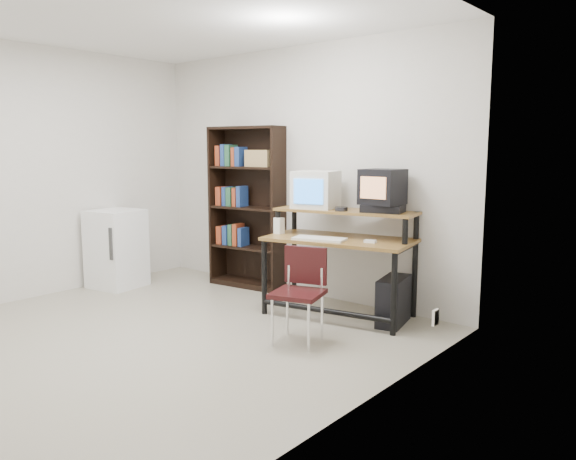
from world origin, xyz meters
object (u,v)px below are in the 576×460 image
Objects in this scene: crt_tv at (382,187)px; bookshelf at (249,205)px; computer_desk at (340,241)px; mini_fridge at (116,249)px; crt_monitor at (316,190)px; pc_tower at (393,301)px; school_chair at (301,285)px.

bookshelf is at bearing 175.62° from crt_tv.
computer_desk reaches higher than mini_fridge.
computer_desk is 1.49m from bookshelf.
crt_monitor is 2.45m from mini_fridge.
pc_tower is (0.20, -0.11, -1.00)m from crt_tv.
bookshelf reaches higher than computer_desk.
crt_monitor is at bearing 156.15° from computer_desk.
mini_fridge reaches higher than pc_tower.
school_chair is at bearing -125.26° from pc_tower.
bookshelf is at bearing 161.26° from pc_tower.
pc_tower is 3.19m from mini_fridge.
computer_desk is at bearing -28.90° from crt_monitor.
bookshelf is (-1.44, 0.29, 0.22)m from computer_desk.
school_chair is at bearing -40.68° from bookshelf.
computer_desk is 1.90× the size of school_chair.
pc_tower is at bearing -2.32° from computer_desk.
school_chair is at bearing -75.46° from crt_monitor.
crt_tv is 0.45× the size of school_chair.
crt_monitor is 1.06× the size of pc_tower.
computer_desk is at bearing -17.95° from bookshelf.
computer_desk reaches higher than pc_tower.
pc_tower is (0.53, 0.08, -0.49)m from computer_desk.
school_chair reaches higher than pc_tower.
bookshelf is at bearing 153.74° from crt_monitor.
bookshelf is (-1.61, 1.08, 0.45)m from school_chair.
pc_tower is 0.98m from school_chair.
computer_desk is 3.03× the size of crt_monitor.
bookshelf is at bearing 129.37° from school_chair.
crt_monitor is at bearing -17.31° from bookshelf.
pc_tower is 2.10m from bookshelf.
computer_desk is 4.18× the size of crt_tv.
crt_monitor reaches higher than pc_tower.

